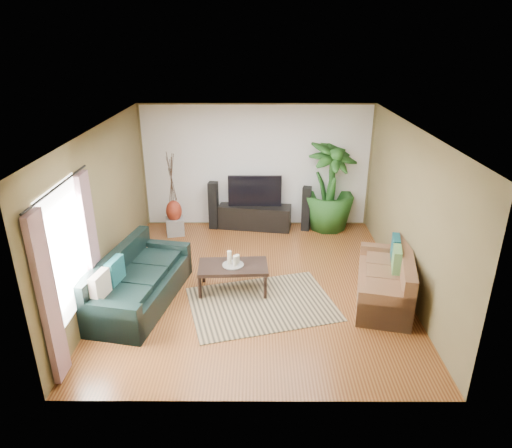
{
  "coord_description": "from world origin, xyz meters",
  "views": [
    {
      "loc": [
        0.02,
        -6.93,
        4.03
      ],
      "look_at": [
        0.0,
        0.2,
        1.05
      ],
      "focal_mm": 32.0,
      "sensor_mm": 36.0,
      "label": 1
    }
  ],
  "objects_px": {
    "pedestal": "(175,226)",
    "side_table": "(135,264)",
    "coffee_table": "(233,278)",
    "tv_stand": "(255,217)",
    "sofa_right": "(384,276)",
    "sofa_left": "(140,279)",
    "television": "(255,191)",
    "speaker_right": "(306,209)",
    "vase": "(174,211)",
    "speaker_left": "(214,205)",
    "potted_plant": "(330,186)"
  },
  "relations": [
    {
      "from": "sofa_right",
      "to": "tv_stand",
      "type": "distance_m",
      "value": 3.66
    },
    {
      "from": "sofa_right",
      "to": "pedestal",
      "type": "height_order",
      "value": "sofa_right"
    },
    {
      "from": "sofa_left",
      "to": "side_table",
      "type": "bearing_deg",
      "value": 30.99
    },
    {
      "from": "television",
      "to": "speaker_right",
      "type": "distance_m",
      "value": 1.19
    },
    {
      "from": "tv_stand",
      "to": "speaker_left",
      "type": "relative_size",
      "value": 1.49
    },
    {
      "from": "pedestal",
      "to": "vase",
      "type": "bearing_deg",
      "value": 0.0
    },
    {
      "from": "sofa_right",
      "to": "pedestal",
      "type": "distance_m",
      "value": 4.65
    },
    {
      "from": "sofa_left",
      "to": "television",
      "type": "distance_m",
      "value": 3.59
    },
    {
      "from": "sofa_right",
      "to": "television",
      "type": "xyz_separation_m",
      "value": [
        -2.1,
        2.99,
        0.45
      ]
    },
    {
      "from": "television",
      "to": "tv_stand",
      "type": "bearing_deg",
      "value": 0.0
    },
    {
      "from": "pedestal",
      "to": "television",
      "type": "bearing_deg",
      "value": 11.65
    },
    {
      "from": "sofa_right",
      "to": "speaker_right",
      "type": "relative_size",
      "value": 1.79
    },
    {
      "from": "side_table",
      "to": "television",
      "type": "bearing_deg",
      "value": 46.95
    },
    {
      "from": "pedestal",
      "to": "vase",
      "type": "xyz_separation_m",
      "value": [
        0.0,
        0.0,
        0.35
      ]
    },
    {
      "from": "television",
      "to": "sofa_left",
      "type": "bearing_deg",
      "value": -120.6
    },
    {
      "from": "tv_stand",
      "to": "vase",
      "type": "xyz_separation_m",
      "value": [
        -1.73,
        -0.36,
        0.27
      ]
    },
    {
      "from": "sofa_left",
      "to": "sofa_right",
      "type": "relative_size",
      "value": 1.25
    },
    {
      "from": "tv_stand",
      "to": "potted_plant",
      "type": "xyz_separation_m",
      "value": [
        1.62,
        0.0,
        0.72
      ]
    },
    {
      "from": "sofa_left",
      "to": "speaker_right",
      "type": "height_order",
      "value": "speaker_right"
    },
    {
      "from": "coffee_table",
      "to": "side_table",
      "type": "relative_size",
      "value": 2.22
    },
    {
      "from": "speaker_right",
      "to": "sofa_right",
      "type": "bearing_deg",
      "value": -57.24
    },
    {
      "from": "television",
      "to": "vase",
      "type": "xyz_separation_m",
      "value": [
        -1.73,
        -0.36,
        -0.33
      ]
    },
    {
      "from": "tv_stand",
      "to": "pedestal",
      "type": "height_order",
      "value": "tv_stand"
    },
    {
      "from": "sofa_left",
      "to": "vase",
      "type": "height_order",
      "value": "sofa_left"
    },
    {
      "from": "coffee_table",
      "to": "television",
      "type": "xyz_separation_m",
      "value": [
        0.35,
        2.7,
        0.63
      ]
    },
    {
      "from": "sofa_left",
      "to": "speaker_left",
      "type": "height_order",
      "value": "speaker_left"
    },
    {
      "from": "speaker_left",
      "to": "speaker_right",
      "type": "distance_m",
      "value": 2.04
    },
    {
      "from": "vase",
      "to": "side_table",
      "type": "xyz_separation_m",
      "value": [
        -0.38,
        -1.9,
        -0.28
      ]
    },
    {
      "from": "coffee_table",
      "to": "potted_plant",
      "type": "distance_m",
      "value": 3.42
    },
    {
      "from": "speaker_right",
      "to": "side_table",
      "type": "relative_size",
      "value": 1.92
    },
    {
      "from": "coffee_table",
      "to": "pedestal",
      "type": "relative_size",
      "value": 3.13
    },
    {
      "from": "sofa_left",
      "to": "tv_stand",
      "type": "relative_size",
      "value": 1.4
    },
    {
      "from": "speaker_left",
      "to": "side_table",
      "type": "relative_size",
      "value": 2.05
    },
    {
      "from": "television",
      "to": "sofa_right",
      "type": "bearing_deg",
      "value": -54.85
    },
    {
      "from": "potted_plant",
      "to": "vase",
      "type": "relative_size",
      "value": 4.17
    },
    {
      "from": "sofa_right",
      "to": "speaker_right",
      "type": "height_order",
      "value": "speaker_right"
    },
    {
      "from": "sofa_left",
      "to": "coffee_table",
      "type": "height_order",
      "value": "sofa_left"
    },
    {
      "from": "pedestal",
      "to": "tv_stand",
      "type": "bearing_deg",
      "value": 11.65
    },
    {
      "from": "potted_plant",
      "to": "pedestal",
      "type": "height_order",
      "value": "potted_plant"
    },
    {
      "from": "sofa_right",
      "to": "potted_plant",
      "type": "height_order",
      "value": "potted_plant"
    },
    {
      "from": "coffee_table",
      "to": "tv_stand",
      "type": "height_order",
      "value": "tv_stand"
    },
    {
      "from": "pedestal",
      "to": "side_table",
      "type": "relative_size",
      "value": 0.71
    },
    {
      "from": "speaker_left",
      "to": "pedestal",
      "type": "distance_m",
      "value": 0.95
    },
    {
      "from": "television",
      "to": "speaker_right",
      "type": "relative_size",
      "value": 1.17
    },
    {
      "from": "sofa_right",
      "to": "speaker_left",
      "type": "bearing_deg",
      "value": -121.64
    },
    {
      "from": "coffee_table",
      "to": "side_table",
      "type": "distance_m",
      "value": 1.81
    },
    {
      "from": "television",
      "to": "pedestal",
      "type": "distance_m",
      "value": 1.89
    },
    {
      "from": "sofa_right",
      "to": "side_table",
      "type": "relative_size",
      "value": 3.43
    },
    {
      "from": "vase",
      "to": "tv_stand",
      "type": "bearing_deg",
      "value": 11.65
    },
    {
      "from": "pedestal",
      "to": "side_table",
      "type": "distance_m",
      "value": 1.94
    }
  ]
}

